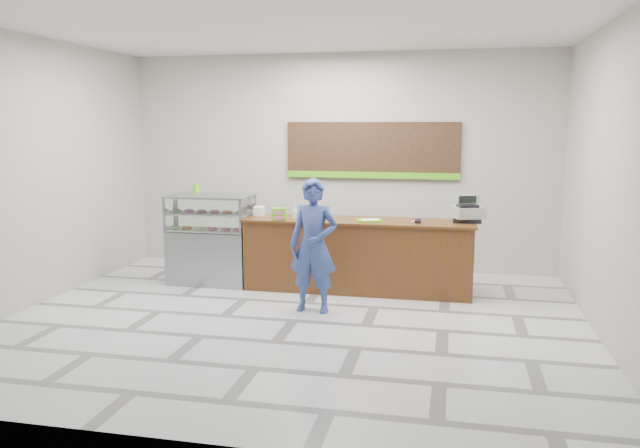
% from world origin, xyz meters
% --- Properties ---
extents(floor, '(7.00, 7.00, 0.00)m').
position_xyz_m(floor, '(0.00, 0.00, 0.00)').
color(floor, silver).
rests_on(floor, ground).
extents(back_wall, '(7.00, 0.00, 7.00)m').
position_xyz_m(back_wall, '(0.00, 3.00, 1.75)').
color(back_wall, '#B1ACA3').
rests_on(back_wall, floor).
extents(ceiling, '(7.00, 7.00, 0.00)m').
position_xyz_m(ceiling, '(0.00, 0.00, 3.50)').
color(ceiling, silver).
rests_on(ceiling, back_wall).
extents(sales_counter, '(3.26, 0.76, 1.03)m').
position_xyz_m(sales_counter, '(0.55, 1.55, 0.52)').
color(sales_counter, '#5A2F1A').
rests_on(sales_counter, floor).
extents(display_case, '(1.22, 0.72, 1.33)m').
position_xyz_m(display_case, '(-1.67, 1.55, 0.68)').
color(display_case, gray).
rests_on(display_case, floor).
extents(menu_board, '(2.80, 0.06, 0.90)m').
position_xyz_m(menu_board, '(0.55, 2.96, 1.93)').
color(menu_board, black).
rests_on(menu_board, back_wall).
extents(cash_register, '(0.49, 0.50, 0.36)m').
position_xyz_m(cash_register, '(2.05, 1.71, 1.17)').
color(cash_register, black).
rests_on(cash_register, sales_counter).
extents(card_terminal, '(0.08, 0.16, 0.04)m').
position_xyz_m(card_terminal, '(1.39, 1.46, 1.05)').
color(card_terminal, black).
rests_on(card_terminal, sales_counter).
extents(serving_tray, '(0.40, 0.34, 0.02)m').
position_xyz_m(serving_tray, '(0.71, 1.48, 1.04)').
color(serving_tray, '#57D400').
rests_on(serving_tray, sales_counter).
extents(napkin_box, '(0.17, 0.17, 0.13)m').
position_xyz_m(napkin_box, '(-0.95, 1.67, 1.10)').
color(napkin_box, white).
rests_on(napkin_box, sales_counter).
extents(straw_cup, '(0.08, 0.08, 0.12)m').
position_xyz_m(straw_cup, '(-0.36, 1.52, 1.09)').
color(straw_cup, silver).
rests_on(straw_cup, sales_counter).
extents(promo_box, '(0.20, 0.14, 0.17)m').
position_xyz_m(promo_box, '(-0.54, 1.28, 1.12)').
color(promo_box, '#56BE16').
rests_on(promo_box, sales_counter).
extents(donut_decal, '(0.15, 0.15, 0.00)m').
position_xyz_m(donut_decal, '(1.36, 1.55, 1.03)').
color(donut_decal, '#D05B84').
rests_on(donut_decal, sales_counter).
extents(green_cup_left, '(0.08, 0.08, 0.13)m').
position_xyz_m(green_cup_left, '(-2.02, 1.82, 1.39)').
color(green_cup_left, '#56BE16').
rests_on(green_cup_left, display_case).
extents(green_cup_right, '(0.08, 0.08, 0.13)m').
position_xyz_m(green_cup_right, '(-1.99, 1.81, 1.39)').
color(green_cup_right, '#56BE16').
rests_on(green_cup_right, display_case).
extents(customer, '(0.64, 0.44, 1.70)m').
position_xyz_m(customer, '(0.15, 0.46, 0.85)').
color(customer, '#304484').
rests_on(customer, floor).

